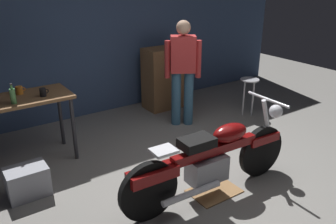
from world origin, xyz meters
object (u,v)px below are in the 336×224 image
at_px(motorcycle, 212,159).
at_px(wooden_dresser, 166,78).
at_px(shop_stool, 249,87).
at_px(person_standing, 183,69).
at_px(storage_bin, 27,181).
at_px(bottle, 13,96).
at_px(mug_black_matte, 43,92).
at_px(mug_orange_travel, 19,90).

xyz_separation_m(motorcycle, wooden_dresser, (1.14, 2.58, 0.10)).
xyz_separation_m(motorcycle, shop_stool, (2.09, 1.45, 0.05)).
bearing_deg(shop_stool, person_standing, 165.23).
height_order(storage_bin, bottle, bottle).
relative_size(motorcycle, shop_stool, 3.42).
bearing_deg(mug_black_matte, wooden_dresser, 18.81).
relative_size(person_standing, mug_black_matte, 14.90).
xyz_separation_m(storage_bin, bottle, (0.09, 0.56, 0.83)).
height_order(motorcycle, mug_orange_travel, mug_orange_travel).
distance_m(motorcycle, storage_bin, 2.06).
distance_m(shop_stool, mug_black_matte, 3.38).
relative_size(person_standing, storage_bin, 3.80).
height_order(person_standing, shop_stool, person_standing).
bearing_deg(wooden_dresser, person_standing, -106.22).
xyz_separation_m(shop_stool, wooden_dresser, (-0.95, 1.13, 0.05)).
xyz_separation_m(motorcycle, bottle, (-1.60, 1.70, 0.55)).
distance_m(shop_stool, bottle, 3.73).
bearing_deg(motorcycle, bottle, 135.50).
height_order(person_standing, mug_black_matte, person_standing).
height_order(mug_black_matte, bottle, bottle).
bearing_deg(mug_orange_travel, motorcycle, -54.17).
xyz_separation_m(wooden_dresser, bottle, (-2.74, -0.88, 0.45)).
height_order(wooden_dresser, mug_black_matte, wooden_dresser).
relative_size(storage_bin, mug_orange_travel, 3.64).
bearing_deg(mug_orange_travel, wooden_dresser, 12.06).
bearing_deg(mug_black_matte, bottle, -169.26).
xyz_separation_m(shop_stool, bottle, (-3.69, 0.25, 0.50)).
bearing_deg(motorcycle, storage_bin, 148.30).
bearing_deg(storage_bin, motorcycle, -33.93).
distance_m(shop_stool, storage_bin, 3.81).
xyz_separation_m(storage_bin, mug_black_matte, (0.45, 0.63, 0.78)).
height_order(storage_bin, mug_orange_travel, mug_orange_travel).
relative_size(motorcycle, mug_orange_travel, 18.13).
bearing_deg(bottle, shop_stool, -3.89).
bearing_deg(mug_black_matte, shop_stool, -5.46).
bearing_deg(wooden_dresser, shop_stool, -49.81).
distance_m(motorcycle, shop_stool, 2.55).
height_order(wooden_dresser, storage_bin, wooden_dresser).
bearing_deg(storage_bin, shop_stool, 4.65).
bearing_deg(wooden_dresser, storage_bin, -153.10).
relative_size(person_standing, wooden_dresser, 1.52).
height_order(mug_orange_travel, mug_black_matte, mug_black_matte).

